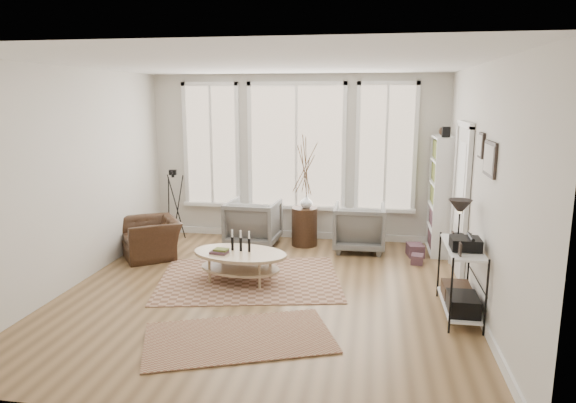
% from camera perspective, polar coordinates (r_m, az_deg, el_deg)
% --- Properties ---
extents(room, '(5.50, 5.54, 2.90)m').
position_cam_1_polar(room, '(6.45, -2.41, 1.88)').
color(room, olive).
rests_on(room, ground).
extents(bay_window, '(4.14, 0.12, 2.24)m').
position_cam_1_polar(bay_window, '(9.06, 0.94, 5.84)').
color(bay_window, tan).
rests_on(bay_window, ground).
extents(door, '(0.09, 1.06, 2.22)m').
position_cam_1_polar(door, '(7.58, 18.68, 0.40)').
color(door, silver).
rests_on(door, ground).
extents(bookcase, '(0.31, 0.85, 2.06)m').
position_cam_1_polar(bookcase, '(8.64, 16.62, 0.70)').
color(bookcase, white).
rests_on(bookcase, ground).
extents(low_shelf, '(0.38, 1.08, 1.30)m').
position_cam_1_polar(low_shelf, '(6.32, 18.65, -7.49)').
color(low_shelf, white).
rests_on(low_shelf, ground).
extents(wall_art, '(0.04, 0.88, 0.44)m').
position_cam_1_polar(wall_art, '(6.09, 21.28, 4.82)').
color(wall_art, black).
rests_on(wall_art, ground).
extents(rug_main, '(2.80, 2.32, 0.01)m').
position_cam_1_polar(rug_main, '(7.28, -4.29, -8.60)').
color(rug_main, brown).
rests_on(rug_main, ground).
extents(rug_runner, '(2.21, 1.72, 0.01)m').
position_cam_1_polar(rug_runner, '(5.63, -5.47, -14.81)').
color(rug_runner, brown).
rests_on(rug_runner, ground).
extents(coffee_table, '(1.43, 1.02, 0.61)m').
position_cam_1_polar(coffee_table, '(7.13, -5.42, -6.32)').
color(coffee_table, tan).
rests_on(coffee_table, ground).
extents(armchair_left, '(0.89, 0.91, 0.79)m').
position_cam_1_polar(armchair_left, '(8.81, -3.87, -2.36)').
color(armchair_left, slate).
rests_on(armchair_left, ground).
extents(armchair_right, '(0.85, 0.87, 0.78)m').
position_cam_1_polar(armchair_right, '(8.59, 7.91, -2.85)').
color(armchair_right, slate).
rests_on(armchair_right, ground).
extents(side_table, '(0.44, 0.44, 1.84)m').
position_cam_1_polar(side_table, '(8.68, 1.86, 0.77)').
color(side_table, '#372113').
rests_on(side_table, ground).
extents(vase, '(0.27, 0.27, 0.22)m').
position_cam_1_polar(vase, '(8.70, 2.04, 0.00)').
color(vase, silver).
rests_on(vase, side_table).
extents(accent_chair, '(1.23, 1.21, 0.61)m').
position_cam_1_polar(accent_chair, '(8.47, -14.98, -3.95)').
color(accent_chair, '#372113').
rests_on(accent_chair, ground).
extents(tripod_camera, '(0.44, 0.44, 1.26)m').
position_cam_1_polar(tripod_camera, '(9.32, -12.51, -0.68)').
color(tripod_camera, black).
rests_on(tripod_camera, ground).
extents(book_stack_near, '(0.29, 0.34, 0.20)m').
position_cam_1_polar(book_stack_near, '(8.51, 13.95, -5.26)').
color(book_stack_near, maroon).
rests_on(book_stack_near, ground).
extents(book_stack_far, '(0.21, 0.25, 0.14)m').
position_cam_1_polar(book_stack_far, '(8.14, 14.15, -6.23)').
color(book_stack_far, maroon).
rests_on(book_stack_far, ground).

